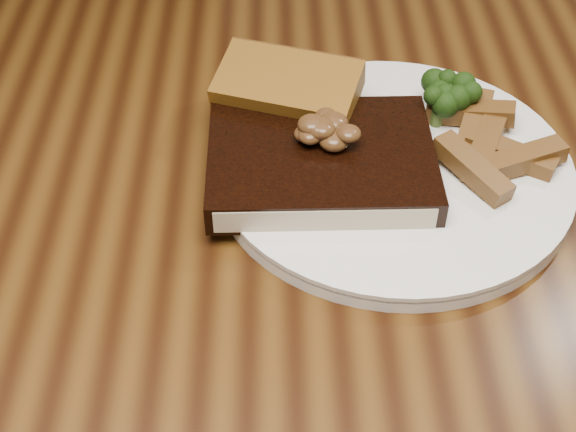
# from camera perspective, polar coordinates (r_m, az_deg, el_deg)

# --- Properties ---
(dining_table) EXTENTS (1.60, 0.90, 0.75)m
(dining_table) POSITION_cam_1_polar(r_m,az_deg,el_deg) (0.69, -1.06, -6.89)
(dining_table) COLOR #472A0E
(dining_table) RESTS_ON ground
(chair_far) EXTENTS (0.50, 0.50, 0.92)m
(chair_far) POSITION_cam_1_polar(r_m,az_deg,el_deg) (1.24, -12.95, 9.13)
(chair_far) COLOR black
(chair_far) RESTS_ON ground
(plate) EXTENTS (0.30, 0.30, 0.01)m
(plate) POSITION_cam_1_polar(r_m,az_deg,el_deg) (0.67, 7.42, 3.26)
(plate) COLOR white
(plate) RESTS_ON dining_table
(steak) EXTENTS (0.18, 0.14, 0.03)m
(steak) POSITION_cam_1_polar(r_m,az_deg,el_deg) (0.64, 2.35, 3.92)
(steak) COLOR black
(steak) RESTS_ON plate
(steak_bone) EXTENTS (0.17, 0.02, 0.02)m
(steak_bone) POSITION_cam_1_polar(r_m,az_deg,el_deg) (0.60, 2.61, -0.13)
(steak_bone) COLOR #C1B295
(steak_bone) RESTS_ON plate
(mushroom_pile) EXTENTS (0.07, 0.07, 0.03)m
(mushroom_pile) POSITION_cam_1_polar(r_m,az_deg,el_deg) (0.64, 2.93, 6.38)
(mushroom_pile) COLOR #542F1A
(mushroom_pile) RESTS_ON steak
(garlic_bread) EXTENTS (0.13, 0.10, 0.03)m
(garlic_bread) POSITION_cam_1_polar(r_m,az_deg,el_deg) (0.70, -0.01, 7.82)
(garlic_bread) COLOR brown
(garlic_bread) RESTS_ON plate
(potato_wedges) EXTENTS (0.10, 0.10, 0.02)m
(potato_wedges) POSITION_cam_1_polar(r_m,az_deg,el_deg) (0.69, 13.95, 5.24)
(potato_wedges) COLOR brown
(potato_wedges) RESTS_ON plate
(broccoli_cluster) EXTENTS (0.06, 0.06, 0.04)m
(broccoli_cluster) POSITION_cam_1_polar(r_m,az_deg,el_deg) (0.71, 11.39, 8.05)
(broccoli_cluster) COLOR #19320B
(broccoli_cluster) RESTS_ON plate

